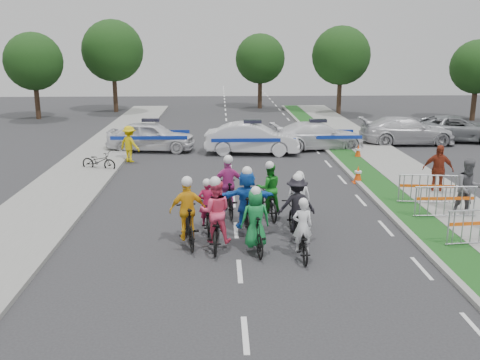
{
  "coord_description": "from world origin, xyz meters",
  "views": [
    {
      "loc": [
        -0.45,
        -12.32,
        5.53
      ],
      "look_at": [
        0.19,
        4.85,
        1.1
      ],
      "focal_mm": 40.0,
      "sensor_mm": 36.0,
      "label": 1
    }
  ],
  "objects_px": {
    "civilian_sedan": "(407,131)",
    "tree_4": "(260,59)",
    "police_car_1": "(252,138)",
    "spectator_1": "(468,188)",
    "police_car_2": "(317,136)",
    "tree_1": "(341,56)",
    "rider_4": "(296,213)",
    "rider_6": "(207,214)",
    "spectator_2": "(438,170)",
    "rider_7": "(298,204)",
    "rider_8": "(269,196)",
    "rider_3": "(188,219)",
    "police_car_0": "(151,136)",
    "rider_5": "(247,205)",
    "barrier_2": "(427,190)",
    "marshal_hiviz": "(130,144)",
    "tree_0": "(33,62)",
    "tree_2": "(478,67)",
    "parked_bike": "(99,161)",
    "civilian_suv": "(456,129)",
    "barrier_1": "(445,203)",
    "tree_3": "(113,51)",
    "rider_9": "(228,192)",
    "barrier_0": "(480,228)",
    "cone_1": "(358,152)",
    "rider_0": "(302,238)",
    "rider_1": "(255,226)",
    "rider_2": "(216,221)",
    "cone_0": "(358,175)"
  },
  "relations": [
    {
      "from": "rider_5",
      "to": "civilian_suv",
      "type": "xyz_separation_m",
      "value": [
        12.8,
        14.9,
        -0.13
      ]
    },
    {
      "from": "tree_2",
      "to": "tree_3",
      "type": "height_order",
      "value": "tree_3"
    },
    {
      "from": "rider_1",
      "to": "rider_4",
      "type": "xyz_separation_m",
      "value": [
        1.26,
        1.03,
        0.03
      ]
    },
    {
      "from": "rider_7",
      "to": "police_car_0",
      "type": "relative_size",
      "value": 0.39
    },
    {
      "from": "barrier_1",
      "to": "spectator_1",
      "type": "bearing_deg",
      "value": 22.16
    },
    {
      "from": "police_car_2",
      "to": "tree_1",
      "type": "distance_m",
      "value": 15.46
    },
    {
      "from": "rider_4",
      "to": "barrier_0",
      "type": "distance_m",
      "value": 5.07
    },
    {
      "from": "rider_5",
      "to": "spectator_2",
      "type": "bearing_deg",
      "value": -152.73
    },
    {
      "from": "police_car_2",
      "to": "tree_3",
      "type": "height_order",
      "value": "tree_3"
    },
    {
      "from": "rider_3",
      "to": "rider_7",
      "type": "xyz_separation_m",
      "value": [
        3.3,
        1.51,
        -0.08
      ]
    },
    {
      "from": "rider_4",
      "to": "police_car_0",
      "type": "height_order",
      "value": "rider_4"
    },
    {
      "from": "tree_2",
      "to": "rider_8",
      "type": "bearing_deg",
      "value": -127.83
    },
    {
      "from": "marshal_hiviz",
      "to": "barrier_2",
      "type": "relative_size",
      "value": 0.87
    },
    {
      "from": "rider_8",
      "to": "tree_2",
      "type": "distance_m",
      "value": 27.72
    },
    {
      "from": "rider_3",
      "to": "parked_bike",
      "type": "distance_m",
      "value": 10.24
    },
    {
      "from": "civilian_sedan",
      "to": "tree_4",
      "type": "height_order",
      "value": "tree_4"
    },
    {
      "from": "rider_0",
      "to": "rider_5",
      "type": "distance_m",
      "value": 2.43
    },
    {
      "from": "rider_3",
      "to": "barrier_2",
      "type": "xyz_separation_m",
      "value": [
        8.07,
        3.42,
        -0.21
      ]
    },
    {
      "from": "rider_1",
      "to": "rider_7",
      "type": "distance_m",
      "value": 2.55
    },
    {
      "from": "rider_4",
      "to": "rider_6",
      "type": "xyz_separation_m",
      "value": [
        -2.59,
        0.68,
        -0.2
      ]
    },
    {
      "from": "barrier_0",
      "to": "spectator_1",
      "type": "bearing_deg",
      "value": 72.08
    },
    {
      "from": "tree_0",
      "to": "tree_2",
      "type": "distance_m",
      "value": 32.06
    },
    {
      "from": "rider_0",
      "to": "rider_8",
      "type": "xyz_separation_m",
      "value": [
        -0.56,
        3.43,
        0.14
      ]
    },
    {
      "from": "rider_3",
      "to": "rider_9",
      "type": "distance_m",
      "value": 2.89
    },
    {
      "from": "rider_2",
      "to": "tree_3",
      "type": "relative_size",
      "value": 0.28
    },
    {
      "from": "police_car_0",
      "to": "cone_1",
      "type": "bearing_deg",
      "value": -96.88
    },
    {
      "from": "marshal_hiviz",
      "to": "tree_0",
      "type": "relative_size",
      "value": 0.27
    },
    {
      "from": "police_car_1",
      "to": "spectator_1",
      "type": "bearing_deg",
      "value": -142.6
    },
    {
      "from": "barrier_1",
      "to": "cone_0",
      "type": "distance_m",
      "value": 5.02
    },
    {
      "from": "rider_4",
      "to": "rider_1",
      "type": "bearing_deg",
      "value": 34.86
    },
    {
      "from": "rider_5",
      "to": "cone_0",
      "type": "xyz_separation_m",
      "value": [
        4.8,
        5.69,
        -0.51
      ]
    },
    {
      "from": "rider_0",
      "to": "rider_4",
      "type": "distance_m",
      "value": 1.49
    },
    {
      "from": "rider_8",
      "to": "rider_3",
      "type": "bearing_deg",
      "value": 34.97
    },
    {
      "from": "rider_9",
      "to": "barrier_0",
      "type": "bearing_deg",
      "value": 148.47
    },
    {
      "from": "rider_1",
      "to": "cone_0",
      "type": "distance_m",
      "value": 8.6
    },
    {
      "from": "tree_3",
      "to": "police_car_1",
      "type": "bearing_deg",
      "value": -59.75
    },
    {
      "from": "rider_7",
      "to": "tree_1",
      "type": "relative_size",
      "value": 0.26
    },
    {
      "from": "rider_2",
      "to": "tree_4",
      "type": "height_order",
      "value": "tree_4"
    },
    {
      "from": "rider_7",
      "to": "police_car_0",
      "type": "distance_m",
      "value": 13.53
    },
    {
      "from": "barrier_2",
      "to": "parked_bike",
      "type": "height_order",
      "value": "barrier_2"
    },
    {
      "from": "civilian_suv",
      "to": "tree_0",
      "type": "height_order",
      "value": "tree_0"
    },
    {
      "from": "civilian_sedan",
      "to": "rider_5",
      "type": "bearing_deg",
      "value": 145.14
    },
    {
      "from": "civilian_suv",
      "to": "rider_2",
      "type": "bearing_deg",
      "value": 150.0
    },
    {
      "from": "police_car_2",
      "to": "civilian_suv",
      "type": "height_order",
      "value": "civilian_suv"
    },
    {
      "from": "spectator_1",
      "to": "spectator_2",
      "type": "height_order",
      "value": "spectator_1"
    },
    {
      "from": "marshal_hiviz",
      "to": "rider_1",
      "type": "bearing_deg",
      "value": 148.94
    },
    {
      "from": "spectator_2",
      "to": "barrier_0",
      "type": "distance_m",
      "value": 5.46
    },
    {
      "from": "police_car_0",
      "to": "spectator_1",
      "type": "relative_size",
      "value": 2.39
    },
    {
      "from": "rider_5",
      "to": "barrier_2",
      "type": "distance_m",
      "value": 6.84
    },
    {
      "from": "rider_3",
      "to": "parked_bike",
      "type": "relative_size",
      "value": 1.24
    }
  ]
}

